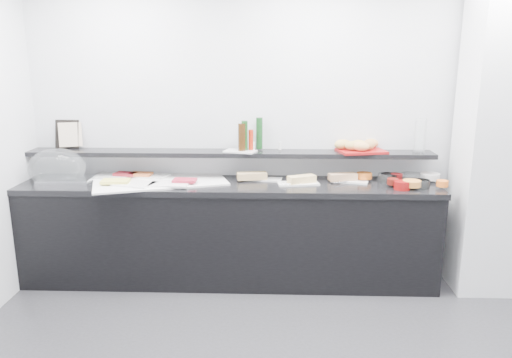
{
  "coord_description": "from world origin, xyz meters",
  "views": [
    {
      "loc": [
        -0.31,
        -2.49,
        1.97
      ],
      "look_at": [
        -0.45,
        1.45,
        1.0
      ],
      "focal_mm": 35.0,
      "sensor_mm": 36.0,
      "label": 1
    }
  ],
  "objects_px": {
    "bread_tray": "(361,151)",
    "cloche_base": "(67,180)",
    "carafe": "(420,136)",
    "sandwich_plate_mid": "(298,184)",
    "condiment_tray": "(240,151)",
    "framed_print": "(67,134)"
  },
  "relations": [
    {
      "from": "bread_tray",
      "to": "cloche_base",
      "type": "bearing_deg",
      "value": 171.47
    },
    {
      "from": "bread_tray",
      "to": "carafe",
      "type": "xyz_separation_m",
      "value": [
        0.5,
        -0.02,
        0.14
      ]
    },
    {
      "from": "sandwich_plate_mid",
      "to": "condiment_tray",
      "type": "height_order",
      "value": "condiment_tray"
    },
    {
      "from": "cloche_base",
      "to": "carafe",
      "type": "bearing_deg",
      "value": 0.87
    },
    {
      "from": "cloche_base",
      "to": "sandwich_plate_mid",
      "type": "xyz_separation_m",
      "value": [
        2.02,
        -0.02,
        -0.01
      ]
    },
    {
      "from": "framed_print",
      "to": "condiment_tray",
      "type": "xyz_separation_m",
      "value": [
        1.59,
        -0.13,
        -0.12
      ]
    },
    {
      "from": "sandwich_plate_mid",
      "to": "condiment_tray",
      "type": "xyz_separation_m",
      "value": [
        -0.51,
        0.16,
        0.25
      ]
    },
    {
      "from": "framed_print",
      "to": "bread_tray",
      "type": "relative_size",
      "value": 0.65
    },
    {
      "from": "sandwich_plate_mid",
      "to": "framed_print",
      "type": "xyz_separation_m",
      "value": [
        -2.1,
        0.29,
        0.37
      ]
    },
    {
      "from": "framed_print",
      "to": "bread_tray",
      "type": "xyz_separation_m",
      "value": [
        2.66,
        -0.1,
        -0.12
      ]
    },
    {
      "from": "cloche_base",
      "to": "framed_print",
      "type": "height_order",
      "value": "framed_print"
    },
    {
      "from": "cloche_base",
      "to": "carafe",
      "type": "relative_size",
      "value": 1.49
    },
    {
      "from": "sandwich_plate_mid",
      "to": "bread_tray",
      "type": "distance_m",
      "value": 0.64
    },
    {
      "from": "framed_print",
      "to": "sandwich_plate_mid",
      "type": "bearing_deg",
      "value": -6.89
    },
    {
      "from": "carafe",
      "to": "framed_print",
      "type": "bearing_deg",
      "value": 177.85
    },
    {
      "from": "cloche_base",
      "to": "sandwich_plate_mid",
      "type": "height_order",
      "value": "cloche_base"
    },
    {
      "from": "cloche_base",
      "to": "carafe",
      "type": "xyz_separation_m",
      "value": [
        3.08,
        0.16,
        0.38
      ]
    },
    {
      "from": "sandwich_plate_mid",
      "to": "carafe",
      "type": "xyz_separation_m",
      "value": [
        1.05,
        0.18,
        0.39
      ]
    },
    {
      "from": "sandwich_plate_mid",
      "to": "framed_print",
      "type": "bearing_deg",
      "value": 163.07
    },
    {
      "from": "condiment_tray",
      "to": "carafe",
      "type": "bearing_deg",
      "value": 17.58
    },
    {
      "from": "condiment_tray",
      "to": "carafe",
      "type": "distance_m",
      "value": 1.57
    },
    {
      "from": "sandwich_plate_mid",
      "to": "condiment_tray",
      "type": "distance_m",
      "value": 0.59
    }
  ]
}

